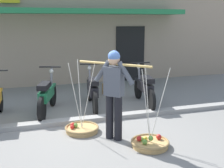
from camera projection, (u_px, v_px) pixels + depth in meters
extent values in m
plane|color=gray|center=(96.00, 133.00, 5.66)|extent=(90.00, 90.00, 0.00)
cube|color=gray|center=(88.00, 119.00, 6.30)|extent=(20.00, 0.24, 0.10)
cylinder|color=black|center=(118.00, 118.00, 5.26)|extent=(0.15, 0.15, 0.86)
cylinder|color=black|center=(110.00, 117.00, 5.34)|extent=(0.15, 0.15, 0.86)
cube|color=#474C56|center=(114.00, 81.00, 5.14)|extent=(0.38, 0.38, 0.54)
sphere|color=tan|center=(114.00, 59.00, 5.05)|extent=(0.21, 0.21, 0.21)
sphere|color=#4C70B2|center=(114.00, 57.00, 5.04)|extent=(0.22, 0.22, 0.22)
cylinder|color=#474C56|center=(126.00, 73.00, 5.00)|extent=(0.30, 0.30, 0.43)
cylinder|color=#474C56|center=(102.00, 71.00, 5.21)|extent=(0.30, 0.30, 0.43)
cylinder|color=tan|center=(114.00, 64.00, 5.07)|extent=(1.06, 1.07, 0.04)
cylinder|color=tan|center=(150.00, 144.00, 5.05)|extent=(0.64, 0.64, 0.09)
torus|color=olive|center=(150.00, 142.00, 5.04)|extent=(0.69, 0.69, 0.05)
sphere|color=#7ABD48|center=(142.00, 139.00, 5.07)|extent=(0.08, 0.08, 0.08)
sphere|color=red|center=(139.00, 139.00, 5.07)|extent=(0.10, 0.10, 0.10)
sphere|color=#68A13D|center=(145.00, 142.00, 4.93)|extent=(0.09, 0.09, 0.09)
sphere|color=gold|center=(145.00, 139.00, 5.08)|extent=(0.08, 0.08, 0.08)
sphere|color=red|center=(159.00, 137.00, 5.13)|extent=(0.10, 0.10, 0.10)
sphere|color=#6AA43E|center=(151.00, 138.00, 4.95)|extent=(0.09, 0.09, 0.09)
cylinder|color=silver|center=(148.00, 103.00, 5.03)|extent=(0.01, 0.31, 1.36)
cylinder|color=silver|center=(146.00, 108.00, 4.78)|extent=(0.27, 0.16, 1.36)
cylinder|color=silver|center=(160.00, 106.00, 4.86)|extent=(0.27, 0.16, 1.36)
cylinder|color=tan|center=(82.00, 130.00, 5.72)|extent=(0.64, 0.64, 0.09)
torus|color=olive|center=(82.00, 127.00, 5.71)|extent=(0.69, 0.69, 0.05)
sphere|color=red|center=(73.00, 125.00, 5.72)|extent=(0.10, 0.10, 0.10)
sphere|color=red|center=(72.00, 127.00, 5.63)|extent=(0.08, 0.08, 0.08)
sphere|color=#669D3C|center=(76.00, 125.00, 5.70)|extent=(0.09, 0.09, 0.09)
cylinder|color=silver|center=(80.00, 94.00, 5.70)|extent=(0.01, 0.31, 1.36)
cylinder|color=silver|center=(75.00, 97.00, 5.45)|extent=(0.27, 0.16, 1.36)
cylinder|color=silver|center=(88.00, 96.00, 5.53)|extent=(0.27, 0.16, 1.36)
cylinder|color=black|center=(0.00, 101.00, 6.91)|extent=(0.12, 0.58, 0.58)
cylinder|color=black|center=(53.00, 95.00, 7.43)|extent=(0.24, 0.58, 0.58)
cylinder|color=black|center=(42.00, 109.00, 6.22)|extent=(0.24, 0.58, 0.58)
cube|color=#19663D|center=(52.00, 85.00, 7.37)|extent=(0.22, 0.31, 0.06)
cube|color=#19663D|center=(46.00, 94.00, 6.68)|extent=(0.45, 0.92, 0.24)
cube|color=black|center=(44.00, 86.00, 6.45)|extent=(0.37, 0.60, 0.12)
cylinder|color=slate|center=(51.00, 81.00, 7.25)|extent=(0.14, 0.30, 0.76)
cylinder|color=black|center=(50.00, 67.00, 7.08)|extent=(0.53, 0.19, 0.04)
sphere|color=silver|center=(51.00, 71.00, 7.27)|extent=(0.11, 0.11, 0.11)
cylinder|color=black|center=(90.00, 91.00, 7.90)|extent=(0.15, 0.59, 0.58)
cylinder|color=black|center=(95.00, 103.00, 6.71)|extent=(0.15, 0.59, 0.58)
cube|color=black|center=(90.00, 81.00, 7.84)|extent=(0.17, 0.30, 0.06)
cube|color=black|center=(93.00, 89.00, 7.16)|extent=(0.31, 0.92, 0.24)
cube|color=black|center=(93.00, 81.00, 6.93)|extent=(0.29, 0.58, 0.12)
cylinder|color=slate|center=(90.00, 78.00, 7.71)|extent=(0.10, 0.30, 0.76)
cylinder|color=black|center=(90.00, 64.00, 7.55)|extent=(0.54, 0.10, 0.04)
sphere|color=silver|center=(89.00, 68.00, 7.73)|extent=(0.11, 0.11, 0.11)
cylinder|color=black|center=(138.00, 89.00, 8.13)|extent=(0.16, 0.59, 0.58)
cylinder|color=black|center=(151.00, 100.00, 6.93)|extent=(0.16, 0.59, 0.58)
cube|color=black|center=(138.00, 80.00, 8.07)|extent=(0.18, 0.30, 0.06)
cube|color=black|center=(145.00, 87.00, 7.39)|extent=(0.32, 0.92, 0.24)
cube|color=black|center=(147.00, 79.00, 7.16)|extent=(0.29, 0.58, 0.12)
cylinder|color=slate|center=(139.00, 76.00, 7.94)|extent=(0.10, 0.30, 0.76)
cylinder|color=black|center=(140.00, 63.00, 7.78)|extent=(0.54, 0.11, 0.04)
sphere|color=silver|center=(139.00, 67.00, 7.97)|extent=(0.11, 0.11, 0.11)
cube|color=tan|center=(67.00, 23.00, 11.95)|extent=(13.00, 5.00, 4.20)
cube|color=#237F47|center=(80.00, 11.00, 9.07)|extent=(7.15, 1.00, 0.16)
cube|color=black|center=(130.00, 54.00, 10.41)|extent=(1.10, 0.06, 2.00)
cube|color=olive|center=(110.00, 89.00, 8.59)|extent=(0.44, 0.36, 0.32)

